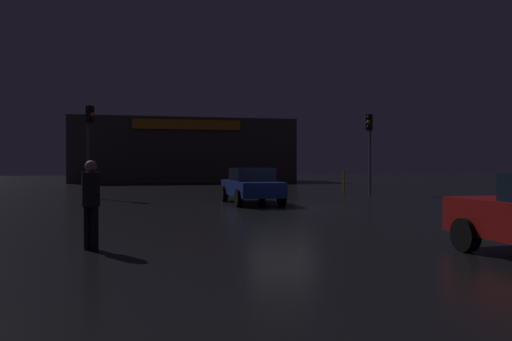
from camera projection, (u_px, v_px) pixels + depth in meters
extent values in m
plane|color=black|center=(282.00, 208.00, 18.65)|extent=(120.00, 120.00, 0.00)
cube|color=#4C4742|center=(184.00, 151.00, 47.94)|extent=(20.67, 7.44, 5.99)
cube|color=orange|center=(187.00, 125.00, 44.13)|extent=(9.65, 0.24, 0.87)
cylinder|color=#595B60|center=(370.00, 154.00, 27.84)|extent=(0.14, 0.14, 4.49)
cube|color=black|center=(369.00, 122.00, 27.69)|extent=(0.41, 0.41, 0.90)
sphere|color=black|center=(368.00, 117.00, 27.54)|extent=(0.20, 0.20, 0.20)
sphere|color=orange|center=(368.00, 122.00, 27.55)|extent=(0.20, 0.20, 0.20)
sphere|color=black|center=(368.00, 127.00, 27.55)|extent=(0.20, 0.20, 0.20)
cylinder|color=#595B60|center=(88.00, 152.00, 24.27)|extent=(0.13, 0.13, 4.55)
cube|color=black|center=(90.00, 114.00, 24.16)|extent=(0.41, 0.41, 0.86)
sphere|color=black|center=(92.00, 109.00, 24.08)|extent=(0.20, 0.20, 0.20)
sphere|color=orange|center=(92.00, 114.00, 24.08)|extent=(0.20, 0.20, 0.20)
sphere|color=black|center=(92.00, 119.00, 24.08)|extent=(0.20, 0.20, 0.20)
cube|color=navy|center=(251.00, 188.00, 20.75)|extent=(1.90, 4.58, 0.61)
cube|color=black|center=(252.00, 174.00, 20.67)|extent=(1.64, 2.02, 0.55)
cylinder|color=black|center=(224.00, 193.00, 21.98)|extent=(0.24, 0.72, 0.71)
cylinder|color=black|center=(262.00, 193.00, 22.42)|extent=(0.24, 0.72, 0.71)
cylinder|color=black|center=(239.00, 198.00, 19.09)|extent=(0.24, 0.72, 0.71)
cylinder|color=black|center=(282.00, 197.00, 19.53)|extent=(0.24, 0.72, 0.71)
cylinder|color=black|center=(465.00, 235.00, 9.27)|extent=(0.23, 0.65, 0.64)
cylinder|color=black|center=(95.00, 228.00, 9.49)|extent=(0.14, 0.14, 0.84)
cylinder|color=black|center=(87.00, 228.00, 9.52)|extent=(0.14, 0.14, 0.84)
cylinder|color=black|center=(91.00, 189.00, 9.49)|extent=(0.45, 0.45, 0.67)
sphere|color=tan|center=(91.00, 166.00, 9.49)|extent=(0.23, 0.23, 0.23)
cylinder|color=gold|center=(344.00, 182.00, 29.24)|extent=(0.12, 0.12, 1.26)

